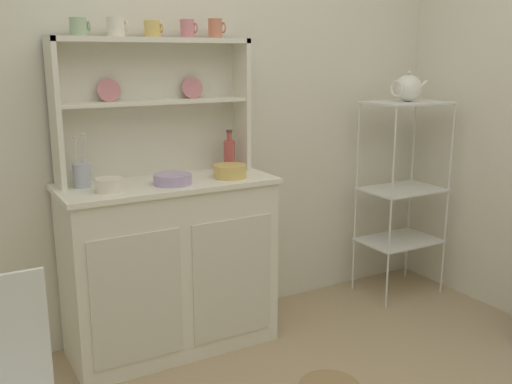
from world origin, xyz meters
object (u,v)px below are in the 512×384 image
object	(u,v)px
bakers_rack	(403,177)
cup_sage_0	(79,27)
hutch_shelf_unit	(152,97)
bowl_mixing_large	(109,185)
jam_bottle	(229,154)
porcelain_teapot	(408,88)
utensil_jar	(82,174)
hutch_cabinet	(170,264)

from	to	relation	value
bakers_rack	cup_sage_0	distance (m)	2.02
hutch_shelf_unit	cup_sage_0	xyz separation A→B (m)	(-0.34, -0.04, 0.32)
cup_sage_0	bowl_mixing_large	distance (m)	0.71
jam_bottle	porcelain_teapot	distance (m)	1.16
cup_sage_0	utensil_jar	bearing A→B (deg)	-133.62
hutch_cabinet	porcelain_teapot	distance (m)	1.70
utensil_jar	cup_sage_0	bearing A→B (deg)	46.38
utensil_jar	hutch_cabinet	bearing A→B (deg)	-11.60
hutch_shelf_unit	utensil_jar	world-z (taller)	hutch_shelf_unit
bowl_mixing_large	jam_bottle	world-z (taller)	jam_bottle
hutch_cabinet	bowl_mixing_large	size ratio (longest dim) A/B	8.38
bakers_rack	cup_sage_0	world-z (taller)	cup_sage_0
jam_bottle	utensil_jar	size ratio (longest dim) A/B	0.87
bakers_rack	porcelain_teapot	bearing A→B (deg)	180.00
hutch_shelf_unit	porcelain_teapot	world-z (taller)	hutch_shelf_unit
cup_sage_0	utensil_jar	world-z (taller)	cup_sage_0
bakers_rack	jam_bottle	size ratio (longest dim) A/B	5.57
jam_bottle	porcelain_teapot	xyz separation A→B (m)	(1.11, -0.13, 0.32)
hutch_shelf_unit	bakers_rack	world-z (taller)	hutch_shelf_unit
hutch_cabinet	utensil_jar	world-z (taller)	utensil_jar
jam_bottle	cup_sage_0	bearing A→B (deg)	177.14
hutch_cabinet	hutch_shelf_unit	bearing A→B (deg)	90.00
hutch_shelf_unit	jam_bottle	world-z (taller)	hutch_shelf_unit
bakers_rack	utensil_jar	size ratio (longest dim) A/B	4.83
hutch_shelf_unit	bakers_rack	distance (m)	1.59
hutch_cabinet	cup_sage_0	distance (m)	1.19
bowl_mixing_large	hutch_cabinet	bearing A→B (deg)	13.67
hutch_cabinet	porcelain_teapot	xyz separation A→B (m)	(1.49, -0.04, 0.82)
bowl_mixing_large	porcelain_teapot	distance (m)	1.83
hutch_cabinet	hutch_shelf_unit	distance (m)	0.83
cup_sage_0	jam_bottle	xyz separation A→B (m)	(0.72, -0.04, -0.62)
hutch_shelf_unit	bowl_mixing_large	bearing A→B (deg)	-141.87
hutch_shelf_unit	jam_bottle	size ratio (longest dim) A/B	4.52
hutch_cabinet	utensil_jar	size ratio (longest dim) A/B	4.21
cup_sage_0	hutch_cabinet	bearing A→B (deg)	-19.80
cup_sage_0	utensil_jar	size ratio (longest dim) A/B	0.36
hutch_shelf_unit	bowl_mixing_large	size ratio (longest dim) A/B	7.81
hutch_shelf_unit	jam_bottle	bearing A→B (deg)	-11.40
bakers_rack	cup_sage_0	size ratio (longest dim) A/B	13.44
jam_bottle	utensil_jar	distance (m)	0.76
porcelain_teapot	bakers_rack	bearing A→B (deg)	0.00
cup_sage_0	bowl_mixing_large	size ratio (longest dim) A/B	0.72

